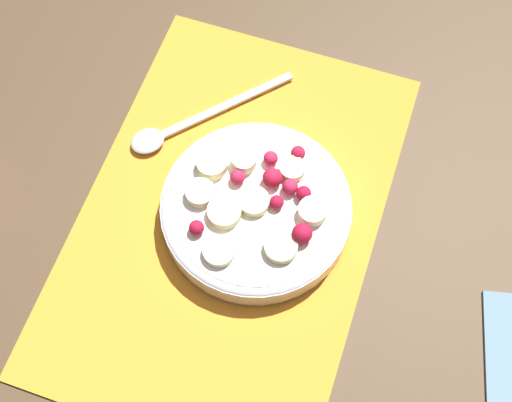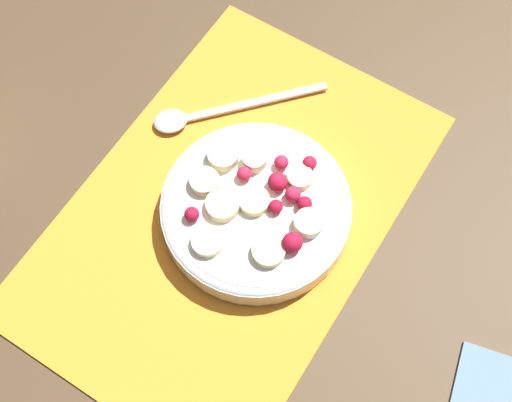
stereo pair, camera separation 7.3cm
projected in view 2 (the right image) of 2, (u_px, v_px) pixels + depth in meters
ground_plane at (231, 212)px, 0.77m from camera, size 3.00×3.00×0.00m
placemat at (230, 211)px, 0.77m from camera, size 0.47×0.31×0.01m
fruit_bowl at (256, 208)px, 0.75m from camera, size 0.20×0.20×0.05m
spoon at (204, 114)px, 0.81m from camera, size 0.17×0.15×0.01m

